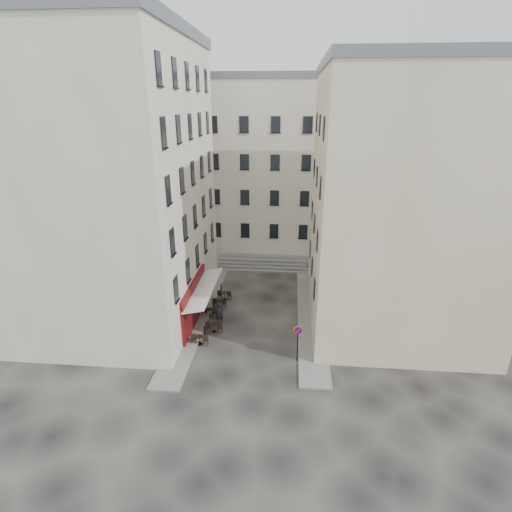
# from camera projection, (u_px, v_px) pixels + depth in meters

# --- Properties ---
(ground) EXTENTS (90.00, 90.00, 0.00)m
(ground) POSITION_uv_depth(u_px,v_px,m) (251.00, 332.00, 29.64)
(ground) COLOR black
(ground) RESTS_ON ground
(sidewalk_left) EXTENTS (2.00, 22.00, 0.12)m
(sidewalk_left) POSITION_uv_depth(u_px,v_px,m) (203.00, 304.00, 33.71)
(sidewalk_left) COLOR slate
(sidewalk_left) RESTS_ON ground
(sidewalk_right) EXTENTS (2.00, 18.00, 0.12)m
(sidewalk_right) POSITION_uv_depth(u_px,v_px,m) (310.00, 314.00, 32.03)
(sidewalk_right) COLOR slate
(sidewalk_right) RESTS_ON ground
(building_left) EXTENTS (12.20, 16.20, 20.60)m
(building_left) POSITION_uv_depth(u_px,v_px,m) (114.00, 184.00, 29.59)
(building_left) COLOR beige
(building_left) RESTS_ON ground
(building_right) EXTENTS (12.20, 14.20, 18.60)m
(building_right) POSITION_uv_depth(u_px,v_px,m) (400.00, 201.00, 28.65)
(building_right) COLOR tan
(building_right) RESTS_ON ground
(building_back) EXTENTS (18.20, 10.20, 18.60)m
(building_back) POSITION_uv_depth(u_px,v_px,m) (259.00, 167.00, 44.01)
(building_back) COLOR beige
(building_back) RESTS_ON ground
(cafe_storefront) EXTENTS (1.74, 7.30, 3.50)m
(cafe_storefront) POSITION_uv_depth(u_px,v_px,m) (195.00, 301.00, 30.25)
(cafe_storefront) COLOR #470A0A
(cafe_storefront) RESTS_ON ground
(stone_steps) EXTENTS (9.00, 3.15, 0.80)m
(stone_steps) POSITION_uv_depth(u_px,v_px,m) (263.00, 264.00, 41.18)
(stone_steps) COLOR #5A5856
(stone_steps) RESTS_ON ground
(bollard_near) EXTENTS (0.12, 0.12, 0.98)m
(bollard_near) POSITION_uv_depth(u_px,v_px,m) (205.00, 331.00, 28.79)
(bollard_near) COLOR black
(bollard_near) RESTS_ON ground
(bollard_mid) EXTENTS (0.12, 0.12, 0.98)m
(bollard_mid) POSITION_uv_depth(u_px,v_px,m) (214.00, 308.00, 32.04)
(bollard_mid) COLOR black
(bollard_mid) RESTS_ON ground
(bollard_far) EXTENTS (0.12, 0.12, 0.98)m
(bollard_far) POSITION_uv_depth(u_px,v_px,m) (221.00, 289.00, 35.30)
(bollard_far) COLOR black
(bollard_far) RESTS_ON ground
(no_parking_sign) EXTENTS (0.59, 0.14, 2.60)m
(no_parking_sign) POSITION_uv_depth(u_px,v_px,m) (298.00, 337.00, 25.73)
(no_parking_sign) COLOR black
(no_parking_sign) RESTS_ON ground
(bistro_table_a) EXTENTS (1.22, 0.57, 0.86)m
(bistro_table_a) POSITION_uv_depth(u_px,v_px,m) (200.00, 339.00, 27.98)
(bistro_table_a) COLOR black
(bistro_table_a) RESTS_ON ground
(bistro_table_b) EXTENTS (1.24, 0.58, 0.87)m
(bistro_table_b) POSITION_uv_depth(u_px,v_px,m) (214.00, 327.00, 29.50)
(bistro_table_b) COLOR black
(bistro_table_b) RESTS_ON ground
(bistro_table_c) EXTENTS (1.22, 0.57, 0.86)m
(bistro_table_c) POSITION_uv_depth(u_px,v_px,m) (210.00, 312.00, 31.62)
(bistro_table_c) COLOR black
(bistro_table_c) RESTS_ON ground
(bistro_table_d) EXTENTS (1.15, 0.54, 0.81)m
(bistro_table_d) POSITION_uv_depth(u_px,v_px,m) (220.00, 303.00, 33.08)
(bistro_table_d) COLOR black
(bistro_table_d) RESTS_ON ground
(bistro_table_e) EXTENTS (1.22, 0.57, 0.86)m
(bistro_table_e) POSITION_uv_depth(u_px,v_px,m) (225.00, 295.00, 34.38)
(bistro_table_e) COLOR black
(bistro_table_e) RESTS_ON ground
(pedestrian) EXTENTS (0.73, 0.64, 1.68)m
(pedestrian) POSITION_uv_depth(u_px,v_px,m) (219.00, 313.00, 30.63)
(pedestrian) COLOR black
(pedestrian) RESTS_ON ground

